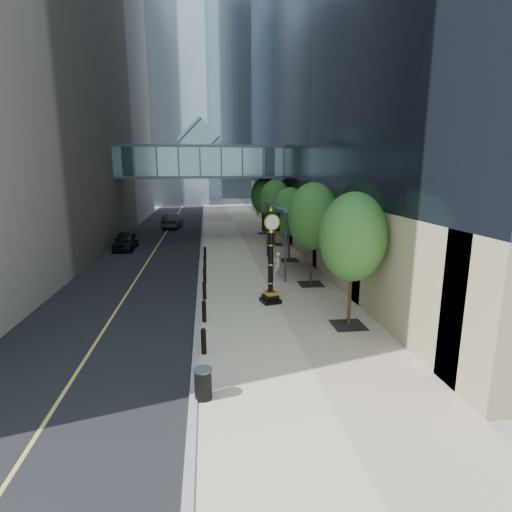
# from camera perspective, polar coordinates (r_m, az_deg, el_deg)

# --- Properties ---
(ground) EXTENTS (320.00, 320.00, 0.00)m
(ground) POSITION_cam_1_polar(r_m,az_deg,el_deg) (14.77, 3.46, -15.08)
(ground) COLOR gray
(ground) RESTS_ON ground
(road) EXTENTS (8.00, 180.00, 0.02)m
(road) POSITION_cam_1_polar(r_m,az_deg,el_deg) (53.52, -11.84, 4.73)
(road) COLOR black
(road) RESTS_ON ground
(sidewalk) EXTENTS (8.00, 180.00, 0.06)m
(sidewalk) POSITION_cam_1_polar(r_m,az_deg,el_deg) (53.44, -3.23, 4.98)
(sidewalk) COLOR beige
(sidewalk) RESTS_ON ground
(curb) EXTENTS (0.25, 180.00, 0.07)m
(curb) POSITION_cam_1_polar(r_m,az_deg,el_deg) (53.33, -7.54, 4.89)
(curb) COLOR gray
(curb) RESTS_ON ground
(distant_tower_b) EXTENTS (26.00, 24.00, 90.00)m
(distant_tower_b) POSITION_cam_1_polar(r_m,az_deg,el_deg) (115.04, -1.01, 31.66)
(distant_tower_b) COLOR #A7BBD2
(distant_tower_b) RESTS_ON ground
(distant_tower_c) EXTENTS (22.00, 22.00, 65.00)m
(distant_tower_c) POSITION_cam_1_polar(r_m,az_deg,el_deg) (135.41, -9.08, 23.07)
(distant_tower_c) COLOR #A7BBD2
(distant_tower_c) RESTS_ON ground
(skywalk) EXTENTS (17.00, 4.20, 5.80)m
(skywalk) POSITION_cam_1_polar(r_m,az_deg,el_deg) (40.91, -7.97, 13.45)
(skywalk) COLOR #476C71
(skywalk) RESTS_ON ground
(entrance_canopy) EXTENTS (3.00, 8.00, 4.38)m
(entrance_canopy) POSITION_cam_1_polar(r_m,az_deg,el_deg) (27.66, 5.46, 6.84)
(entrance_canopy) COLOR #383F44
(entrance_canopy) RESTS_ON ground
(bollard_row) EXTENTS (0.20, 16.20, 0.90)m
(bollard_row) POSITION_cam_1_polar(r_m,az_deg,el_deg) (22.78, -7.36, -3.82)
(bollard_row) COLOR black
(bollard_row) RESTS_ON sidewalk
(street_trees) EXTENTS (2.93, 28.87, 6.02)m
(street_trees) POSITION_cam_1_polar(r_m,az_deg,el_deg) (29.70, 4.84, 6.85)
(street_trees) COLOR black
(street_trees) RESTS_ON sidewalk
(street_clock) EXTENTS (1.10, 1.10, 4.84)m
(street_clock) POSITION_cam_1_polar(r_m,az_deg,el_deg) (20.18, 2.11, -0.98)
(street_clock) COLOR black
(street_clock) RESTS_ON sidewalk
(trash_bin) EXTENTS (0.64, 0.64, 0.90)m
(trash_bin) POSITION_cam_1_polar(r_m,az_deg,el_deg) (12.58, -7.57, -17.74)
(trash_bin) COLOR black
(trash_bin) RESTS_ON sidewalk
(pedestrian) EXTENTS (0.72, 0.61, 1.66)m
(pedestrian) POSITION_cam_1_polar(r_m,az_deg,el_deg) (25.18, 3.13, -1.28)
(pedestrian) COLOR beige
(pedestrian) RESTS_ON sidewalk
(car_near) EXTENTS (1.83, 4.42, 1.50)m
(car_near) POSITION_cam_1_polar(r_m,az_deg,el_deg) (36.24, -18.15, 2.10)
(car_near) COLOR black
(car_near) RESTS_ON road
(car_far) EXTENTS (2.26, 5.08, 1.62)m
(car_far) POSITION_cam_1_polar(r_m,az_deg,el_deg) (48.10, -11.80, 4.90)
(car_far) COLOR black
(car_far) RESTS_ON road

